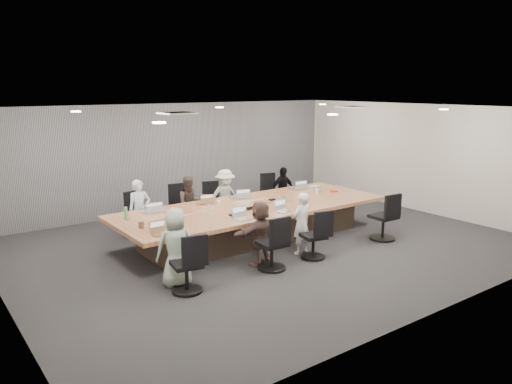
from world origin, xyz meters
TOP-DOWN VIEW (x-y plane):
  - floor at (0.00, 0.00)m, footprint 10.00×8.00m
  - ceiling at (0.00, 0.00)m, footprint 10.00×8.00m
  - wall_back at (0.00, 4.00)m, footprint 10.00×0.00m
  - wall_front at (0.00, -4.00)m, footprint 10.00×0.00m
  - wall_right at (5.00, 0.00)m, footprint 0.00×8.00m
  - curtain at (0.00, 3.92)m, footprint 9.80×0.04m
  - conference_table at (0.00, 0.50)m, footprint 6.00×2.20m
  - chair_0 at (-2.01, 2.20)m, footprint 0.64×0.64m
  - chair_1 at (-0.79, 2.20)m, footprint 0.61×0.61m
  - chair_2 at (0.16, 2.20)m, footprint 0.64×0.64m
  - chair_3 at (1.91, 2.20)m, footprint 0.63×0.63m
  - chair_4 at (-2.54, -1.20)m, footprint 0.61×0.61m
  - chair_5 at (-0.82, -1.20)m, footprint 0.57×0.57m
  - chair_6 at (0.19, -1.20)m, footprint 0.59×0.59m
  - chair_7 at (2.21, -1.20)m, footprint 0.61×0.61m
  - person_0 at (-2.01, 1.85)m, footprint 0.51×0.37m
  - laptop_0 at (-2.01, 1.30)m, footprint 0.37×0.28m
  - person_1 at (-0.79, 1.85)m, footprint 0.71×0.61m
  - laptop_1 at (-0.79, 1.30)m, footprint 0.34×0.27m
  - person_2 at (0.16, 1.85)m, footprint 0.90×0.58m
  - laptop_2 at (0.16, 1.30)m, footprint 0.38×0.29m
  - person_3 at (1.91, 1.85)m, footprint 0.72×0.33m
  - laptop_3 at (1.91, 1.30)m, footprint 0.36×0.25m
  - person_4 at (-2.54, -0.85)m, footprint 0.73×0.57m
  - laptop_4 at (-2.54, -0.30)m, footprint 0.30×0.21m
  - person_5 at (-0.82, -0.85)m, footprint 1.16×0.56m
  - laptop_5 at (-0.82, -0.30)m, footprint 0.34×0.24m
  - person_6 at (0.19, -0.85)m, footprint 0.47×0.34m
  - laptop_6 at (0.19, -0.30)m, footprint 0.35×0.27m
  - bottle_green_left at (-2.65, 0.99)m, footprint 0.08×0.08m
  - bottle_green_right at (0.48, 0.04)m, footprint 0.08×0.08m
  - bottle_clear at (-1.16, 0.42)m, footprint 0.07×0.07m
  - cup_white_far at (-0.57, 0.96)m, footprint 0.09×0.09m
  - cup_white_near at (1.93, 0.59)m, footprint 0.10×0.10m
  - mug_brown at (-2.65, 0.28)m, footprint 0.10×0.10m
  - mic_left at (-0.82, 0.06)m, footprint 0.14×0.10m
  - mic_right at (0.64, 0.66)m, footprint 0.16×0.12m
  - stapler at (-0.27, 0.25)m, footprint 0.15×0.06m
  - canvas_bag at (2.02, 0.76)m, footprint 0.30×0.21m
  - snack_packet at (2.39, 0.47)m, footprint 0.19×0.17m

SIDE VIEW (x-z plane):
  - floor at x=0.00m, z-range 0.00..0.00m
  - chair_6 at x=0.19m, z-range 0.00..0.73m
  - chair_2 at x=0.16m, z-range 0.00..0.74m
  - chair_0 at x=-2.01m, z-range 0.00..0.75m
  - chair_3 at x=1.91m, z-range 0.00..0.77m
  - chair_4 at x=-2.54m, z-range 0.00..0.78m
  - conference_table at x=0.00m, z-range 0.03..0.77m
  - chair_5 at x=-0.82m, z-range 0.00..0.81m
  - chair_1 at x=-0.79m, z-range 0.00..0.82m
  - chair_7 at x=2.21m, z-range 0.00..0.85m
  - person_5 at x=-0.82m, z-range 0.00..1.20m
  - person_3 at x=1.91m, z-range 0.00..1.21m
  - person_6 at x=0.19m, z-range 0.00..1.23m
  - person_1 at x=-0.79m, z-range 0.00..1.26m
  - person_0 at x=-2.01m, z-range 0.00..1.31m
  - person_2 at x=0.16m, z-range 0.00..1.32m
  - person_4 at x=-2.54m, z-range 0.00..1.32m
  - laptop_0 at x=-2.01m, z-range 0.74..0.76m
  - laptop_1 at x=-0.79m, z-range 0.74..0.76m
  - laptop_2 at x=0.16m, z-range 0.74..0.76m
  - laptop_3 at x=1.91m, z-range 0.74..0.76m
  - laptop_4 at x=-2.54m, z-range 0.74..0.76m
  - laptop_5 at x=-0.82m, z-range 0.74..0.76m
  - laptop_6 at x=0.19m, z-range 0.74..0.76m
  - mic_left at x=-0.82m, z-range 0.74..0.77m
  - mic_right at x=0.64m, z-range 0.74..0.77m
  - snack_packet at x=2.39m, z-range 0.74..0.78m
  - stapler at x=-0.27m, z-range 0.74..0.80m
  - cup_white_far at x=-0.57m, z-range 0.74..0.84m
  - cup_white_near at x=1.93m, z-range 0.74..0.85m
  - mug_brown at x=-2.65m, z-range 0.74..0.86m
  - canvas_bag at x=2.02m, z-range 0.74..0.89m
  - bottle_clear at x=-1.16m, z-range 0.74..0.93m
  - bottle_green_right at x=0.48m, z-range 0.74..0.97m
  - bottle_green_left at x=-2.65m, z-range 0.74..0.99m
  - wall_back at x=0.00m, z-range 0.00..2.80m
  - wall_front at x=0.00m, z-range 0.00..2.80m
  - wall_right at x=5.00m, z-range 0.00..2.80m
  - curtain at x=0.00m, z-range 0.00..2.80m
  - ceiling at x=0.00m, z-range 2.80..2.80m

